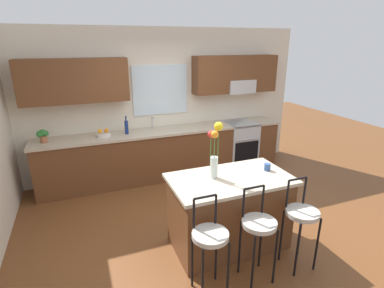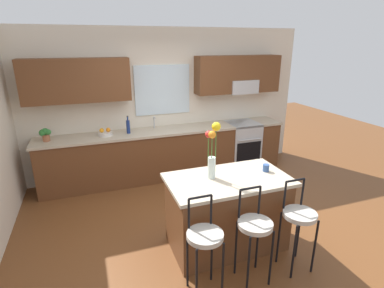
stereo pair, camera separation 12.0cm
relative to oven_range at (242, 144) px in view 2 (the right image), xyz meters
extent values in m
plane|color=brown|center=(-1.54, -1.68, -0.46)|extent=(14.00, 14.00, 0.00)
cube|color=beige|center=(-1.54, 0.38, 0.89)|extent=(5.60, 0.12, 2.70)
cube|color=brown|center=(-3.00, 0.15, 1.39)|extent=(1.68, 0.34, 0.70)
cube|color=brown|center=(-0.08, 0.15, 1.39)|extent=(1.68, 0.34, 0.70)
cube|color=silver|center=(-1.54, 0.31, 1.14)|extent=(1.03, 0.03, 0.90)
cube|color=#B7BABC|center=(0.00, 0.12, 1.16)|extent=(0.56, 0.36, 0.26)
cube|color=brown|center=(-1.54, 0.02, -0.02)|extent=(4.50, 0.60, 0.88)
cube|color=#BCAD93|center=(-1.54, 0.02, 0.44)|extent=(4.56, 0.64, 0.04)
cube|color=#B7BABC|center=(-1.75, 0.02, 0.39)|extent=(0.54, 0.38, 0.11)
cylinder|color=#B7BABC|center=(-1.75, 0.18, 0.57)|extent=(0.02, 0.02, 0.22)
cylinder|color=#B7BABC|center=(-1.75, 0.12, 0.68)|extent=(0.02, 0.12, 0.02)
cube|color=#B7BABC|center=(0.00, 0.00, 0.00)|extent=(0.60, 0.60, 0.92)
cube|color=black|center=(0.00, -0.29, -0.06)|extent=(0.52, 0.02, 0.40)
cylinder|color=#B7BABC|center=(0.00, -0.33, 0.20)|extent=(0.50, 0.02, 0.02)
cube|color=brown|center=(-1.41, -2.22, -0.02)|extent=(1.37, 0.75, 0.88)
cube|color=#BCAD93|center=(-1.41, -2.22, 0.44)|extent=(1.45, 0.83, 0.04)
cylinder|color=black|center=(-2.10, -2.99, -0.13)|extent=(0.02, 0.02, 0.66)
cylinder|color=black|center=(-1.83, -2.99, -0.13)|extent=(0.02, 0.02, 0.66)
cylinder|color=black|center=(-2.10, -2.72, -0.13)|extent=(0.02, 0.02, 0.66)
cylinder|color=black|center=(-1.83, -2.72, -0.13)|extent=(0.02, 0.02, 0.66)
cylinder|color=#B2ADA3|center=(-1.96, -2.86, 0.23)|extent=(0.36, 0.36, 0.05)
cylinder|color=black|center=(-2.08, -2.72, 0.41)|extent=(0.02, 0.02, 0.32)
cylinder|color=black|center=(-1.84, -2.72, 0.41)|extent=(0.02, 0.02, 0.32)
cylinder|color=black|center=(-1.96, -2.72, 0.57)|extent=(0.23, 0.02, 0.02)
cylinder|color=black|center=(-1.55, -2.99, -0.13)|extent=(0.02, 0.02, 0.66)
cylinder|color=black|center=(-1.28, -2.99, -0.13)|extent=(0.02, 0.02, 0.66)
cylinder|color=black|center=(-1.55, -2.72, -0.13)|extent=(0.02, 0.02, 0.66)
cylinder|color=black|center=(-1.28, -2.72, -0.13)|extent=(0.02, 0.02, 0.66)
cylinder|color=#B2ADA3|center=(-1.41, -2.86, 0.23)|extent=(0.36, 0.36, 0.05)
cylinder|color=black|center=(-1.53, -2.72, 0.41)|extent=(0.02, 0.02, 0.32)
cylinder|color=black|center=(-1.29, -2.72, 0.41)|extent=(0.02, 0.02, 0.32)
cylinder|color=black|center=(-1.41, -2.72, 0.57)|extent=(0.23, 0.02, 0.02)
cylinder|color=black|center=(-1.00, -2.99, -0.13)|extent=(0.02, 0.02, 0.66)
cylinder|color=black|center=(-0.73, -2.99, -0.13)|extent=(0.02, 0.02, 0.66)
cylinder|color=black|center=(-1.00, -2.72, -0.13)|extent=(0.02, 0.02, 0.66)
cylinder|color=black|center=(-0.73, -2.72, -0.13)|extent=(0.02, 0.02, 0.66)
cylinder|color=#B2ADA3|center=(-0.86, -2.86, 0.23)|extent=(0.36, 0.36, 0.05)
cylinder|color=black|center=(-0.98, -2.72, 0.41)|extent=(0.02, 0.02, 0.32)
cylinder|color=black|center=(-0.74, -2.72, 0.41)|extent=(0.02, 0.02, 0.32)
cylinder|color=black|center=(-0.86, -2.72, 0.57)|extent=(0.23, 0.02, 0.02)
cylinder|color=silver|center=(-1.60, -2.15, 0.59)|extent=(0.09, 0.09, 0.26)
cylinder|color=#3D722D|center=(-1.55, -2.15, 0.81)|extent=(0.01, 0.01, 0.55)
sphere|color=yellow|center=(-1.55, -2.15, 1.08)|extent=(0.10, 0.10, 0.10)
cylinder|color=#3D722D|center=(-1.63, -2.11, 0.77)|extent=(0.01, 0.01, 0.45)
sphere|color=red|center=(-1.63, -2.11, 0.99)|extent=(0.08, 0.08, 0.08)
cylinder|color=#3D722D|center=(-1.61, -2.17, 0.77)|extent=(0.01, 0.01, 0.46)
sphere|color=orange|center=(-1.61, -2.17, 1.00)|extent=(0.09, 0.09, 0.09)
cylinder|color=#33518C|center=(-0.89, -2.20, 0.51)|extent=(0.08, 0.08, 0.09)
cylinder|color=silver|center=(-2.65, 0.02, 0.49)|extent=(0.24, 0.24, 0.06)
sphere|color=orange|center=(-2.59, 0.02, 0.56)|extent=(0.07, 0.07, 0.07)
sphere|color=orange|center=(-2.70, 0.02, 0.56)|extent=(0.07, 0.07, 0.07)
cylinder|color=navy|center=(-2.25, 0.02, 0.58)|extent=(0.06, 0.06, 0.23)
cylinder|color=navy|center=(-2.25, 0.02, 0.72)|extent=(0.03, 0.03, 0.07)
cylinder|color=black|center=(-2.25, 0.02, 0.76)|extent=(0.03, 0.03, 0.02)
cylinder|color=#9E5B3D|center=(-3.56, 0.02, 0.52)|extent=(0.11, 0.11, 0.11)
sphere|color=#2D7A33|center=(-3.56, 0.02, 0.63)|extent=(0.09, 0.09, 0.09)
sphere|color=#2D7A33|center=(-3.60, 0.03, 0.60)|extent=(0.12, 0.12, 0.12)
sphere|color=#2D7A33|center=(-3.52, 0.01, 0.61)|extent=(0.09, 0.09, 0.09)
camera|label=1|loc=(-3.01, -5.06, 1.98)|focal=28.06mm
camera|label=2|loc=(-2.90, -5.11, 1.98)|focal=28.06mm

